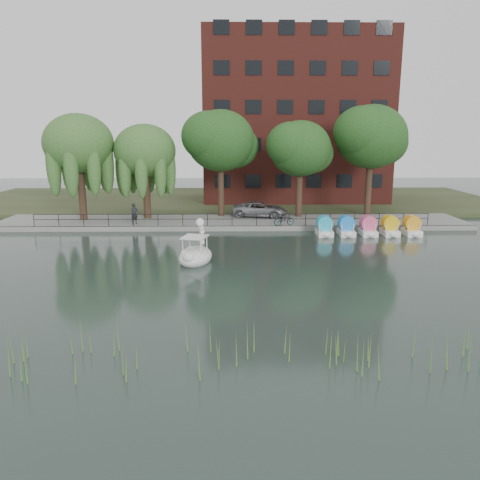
{
  "coord_description": "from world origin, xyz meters",
  "views": [
    {
      "loc": [
        0.05,
        -24.09,
        7.68
      ],
      "look_at": [
        0.5,
        4.0,
        1.3
      ],
      "focal_mm": 35.0,
      "sensor_mm": 36.0,
      "label": 1
    }
  ],
  "objects_px": {
    "pedestrian": "(134,212)",
    "swan_boat": "(196,253)",
    "bicycle": "(284,219)",
    "minivan": "(260,208)"
  },
  "relations": [
    {
      "from": "minivan",
      "to": "bicycle",
      "type": "distance_m",
      "value": 4.45
    },
    {
      "from": "swan_boat",
      "to": "minivan",
      "type": "bearing_deg",
      "value": 84.98
    },
    {
      "from": "pedestrian",
      "to": "swan_boat",
      "type": "bearing_deg",
      "value": -102.13
    },
    {
      "from": "pedestrian",
      "to": "swan_boat",
      "type": "relative_size",
      "value": 0.58
    },
    {
      "from": "pedestrian",
      "to": "swan_boat",
      "type": "height_order",
      "value": "swan_boat"
    },
    {
      "from": "bicycle",
      "to": "swan_boat",
      "type": "distance_m",
      "value": 11.64
    },
    {
      "from": "minivan",
      "to": "pedestrian",
      "type": "bearing_deg",
      "value": 118.19
    },
    {
      "from": "minivan",
      "to": "pedestrian",
      "type": "height_order",
      "value": "pedestrian"
    },
    {
      "from": "swan_boat",
      "to": "bicycle",
      "type": "bearing_deg",
      "value": 70.28
    },
    {
      "from": "bicycle",
      "to": "pedestrian",
      "type": "xyz_separation_m",
      "value": [
        -12.29,
        0.7,
        0.49
      ]
    }
  ]
}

